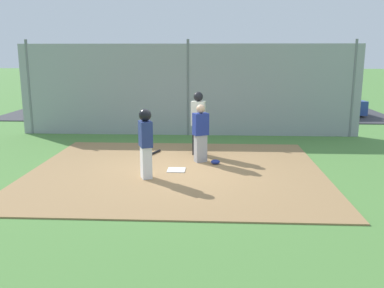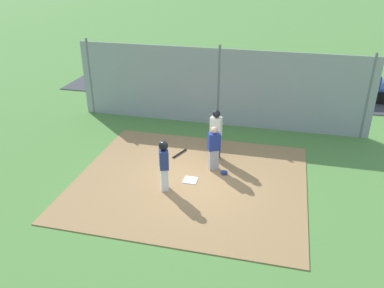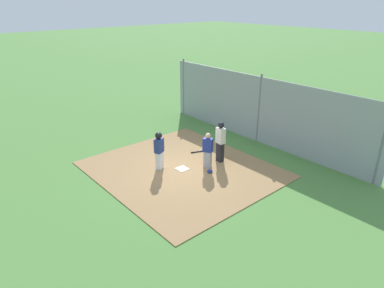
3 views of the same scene
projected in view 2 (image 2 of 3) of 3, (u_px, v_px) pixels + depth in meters
The scene contains 13 objects.
ground_plane at pixel (190, 181), 12.59m from camera, with size 140.00×140.00×0.00m, color #51843D.
dirt_infield at pixel (190, 181), 12.58m from camera, with size 7.20×6.40×0.03m, color #9E774C.
home_plate at pixel (190, 180), 12.57m from camera, with size 0.44×0.44×0.02m, color white.
catcher at pixel (214, 148), 12.89m from camera, with size 0.45×0.40×1.54m.
umpire at pixel (216, 133), 13.56m from camera, with size 0.41×0.30×1.80m.
runner at pixel (164, 163), 11.71m from camera, with size 0.38×0.45×1.62m.
baseball_bat at pixel (180, 153), 14.20m from camera, with size 0.06×0.06×0.80m, color black.
catcher_mask at pixel (224, 172), 12.91m from camera, with size 0.24×0.20×0.12m, color navy.
backstop_fence at pixel (219, 88), 16.08m from camera, with size 12.00×0.10×3.35m.
parking_lot at pixel (235, 87), 21.34m from camera, with size 18.00×5.20×0.04m, color #38383D.
parked_car_blue at pixel (348, 86), 19.54m from camera, with size 4.39×2.30×1.28m.
parked_car_dark at pixel (232, 74), 21.40m from camera, with size 4.32×2.13×1.28m.
parked_car_white at pixel (170, 75), 21.27m from camera, with size 4.43×2.41×1.28m.
Camera 2 is at (-2.61, 10.48, 6.57)m, focal length 36.95 mm.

